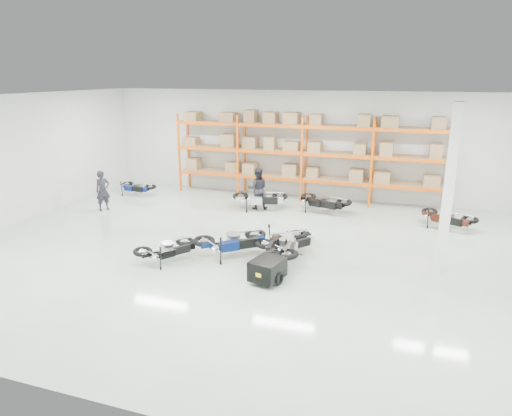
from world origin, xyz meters
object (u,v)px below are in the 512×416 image
(moto_back_c, at_px, (323,198))
(moto_back_d, at_px, (447,214))
(moto_back_a, at_px, (136,185))
(trailer, at_px, (267,269))
(person_back, at_px, (258,189))
(moto_black_far_left, at_px, (167,245))
(moto_touring_right, at_px, (284,240))
(moto_blue_centre, at_px, (233,237))
(moto_back_b, at_px, (260,195))
(person_left, at_px, (103,191))
(moto_silver_left, at_px, (288,238))

(moto_back_c, distance_m, moto_back_d, 4.44)
(moto_back_a, xyz_separation_m, moto_back_c, (8.31, 0.04, 0.08))
(moto_back_a, bearing_deg, trailer, -121.03)
(person_back, bearing_deg, moto_black_far_left, 64.43)
(moto_touring_right, height_order, moto_back_d, moto_touring_right)
(moto_blue_centre, distance_m, moto_black_far_left, 1.88)
(trailer, distance_m, moto_back_b, 6.60)
(moto_back_d, bearing_deg, moto_blue_centre, 151.53)
(moto_black_far_left, xyz_separation_m, person_back, (0.76, 5.83, 0.34))
(moto_back_b, height_order, person_back, person_back)
(moto_back_a, relative_size, moto_back_c, 0.85)
(moto_back_b, distance_m, person_left, 6.14)
(moto_back_c, bearing_deg, person_back, 113.57)
(moto_blue_centre, height_order, moto_back_b, moto_blue_centre)
(moto_back_a, height_order, person_left, person_left)
(moto_touring_right, distance_m, trailer, 1.61)
(moto_silver_left, xyz_separation_m, trailer, (-0.03, -1.98, -0.15))
(moto_blue_centre, bearing_deg, trailer, -172.90)
(moto_back_a, xyz_separation_m, moto_back_d, (12.71, -0.52, 0.04))
(moto_blue_centre, relative_size, moto_touring_right, 0.99)
(moto_black_far_left, bearing_deg, moto_back_d, -110.09)
(moto_touring_right, relative_size, trailer, 1.27)
(moto_silver_left, xyz_separation_m, person_left, (-8.03, 2.18, 0.27))
(moto_back_a, height_order, moto_back_c, moto_back_c)
(moto_touring_right, xyz_separation_m, moto_back_a, (-8.10, 4.96, -0.12))
(trailer, distance_m, person_left, 9.03)
(moto_black_far_left, distance_m, moto_back_c, 7.03)
(moto_blue_centre, height_order, person_left, person_left)
(moto_black_far_left, xyz_separation_m, moto_back_b, (0.87, 5.82, 0.09))
(trailer, relative_size, moto_back_a, 0.98)
(moto_back_d, distance_m, person_left, 12.76)
(moto_touring_right, relative_size, moto_back_b, 1.03)
(trailer, xyz_separation_m, moto_back_b, (-2.22, 6.22, 0.21))
(trailer, relative_size, person_left, 0.97)
(moto_blue_centre, xyz_separation_m, moto_touring_right, (1.50, 0.21, 0.01))
(person_left, bearing_deg, moto_black_far_left, -97.23)
(moto_touring_right, bearing_deg, moto_black_far_left, -162.41)
(moto_back_a, relative_size, moto_back_d, 0.93)
(moto_silver_left, xyz_separation_m, moto_back_a, (-8.13, 4.57, -0.04))
(moto_back_b, bearing_deg, moto_blue_centre, 170.51)
(moto_back_a, bearing_deg, moto_back_b, -85.36)
(moto_back_a, relative_size, moto_back_b, 0.83)
(moto_back_d, xyz_separation_m, person_left, (-12.62, -1.88, 0.27))
(moto_black_far_left, relative_size, person_back, 0.96)
(moto_back_b, xyz_separation_m, person_back, (-0.12, 0.01, 0.25))
(moto_back_d, bearing_deg, trailer, 166.90)
(moto_back_b, bearing_deg, trailer, -178.36)
(moto_blue_centre, relative_size, trailer, 1.26)
(moto_back_a, bearing_deg, moto_touring_right, -113.52)
(moto_black_far_left, distance_m, moto_back_a, 7.94)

